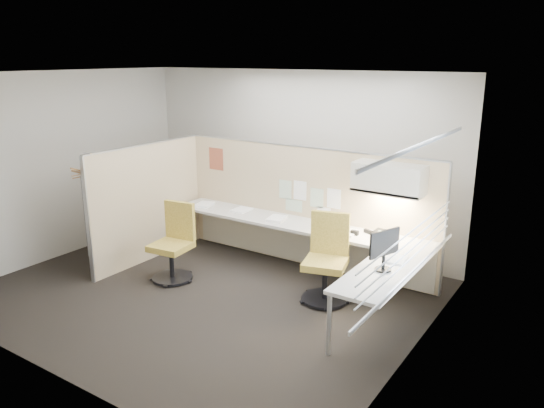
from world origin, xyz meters
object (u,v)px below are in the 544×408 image
Objects in this scene: desk at (310,238)px; monitor at (384,248)px; chair_left at (174,245)px; chair_right at (327,261)px; phone at (381,235)px.

monitor is (1.37, -0.80, 0.40)m from desk.
monitor reaches higher than desk.
monitor reaches higher than chair_left.
chair_right is 2.38× the size of monitor.
chair_right reaches higher than chair_left.
desk is 0.98m from phone.
chair_left is (-1.58, -1.00, -0.11)m from desk.
monitor is at bearing -3.01° from chair_left.
monitor reaches higher than phone.
monitor reaches higher than chair_right.
chair_left is 4.63× the size of phone.
desk is 1.64m from monitor.
monitor is (2.95, 0.19, 0.51)m from chair_left.
desk is at bearing -163.31° from phone.
chair_right reaches higher than phone.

